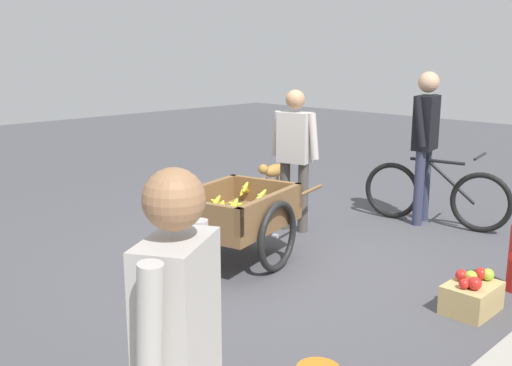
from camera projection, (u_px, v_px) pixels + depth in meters
ground_plane at (269, 261)px, 5.50m from camera, size 24.00×24.00×0.00m
fruit_cart at (236, 217)px, 5.38m from camera, size 1.78×1.14×0.70m
vendor_person at (295, 148)px, 6.24m from camera, size 0.27×0.56×1.53m
bicycle at (435, 194)px, 6.57m from camera, size 0.50×1.64×0.85m
cyclist_person at (425, 133)px, 6.50m from camera, size 0.51×0.26×1.70m
dog at (273, 171)px, 8.25m from camera, size 0.67×0.22×0.40m
apple_crate at (472, 295)px, 4.41m from camera, size 0.44×0.32×0.32m
bystander_person at (179, 348)px, 2.02m from camera, size 0.46×0.34×1.56m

